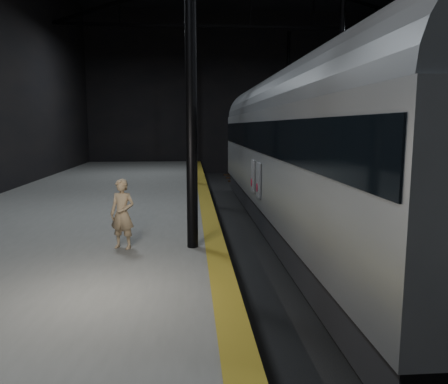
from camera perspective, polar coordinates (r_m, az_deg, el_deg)
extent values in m
plane|color=black|center=(15.20, 10.40, -6.29)|extent=(44.00, 44.00, 0.00)
cube|color=#595956|center=(15.03, -18.49, -4.80)|extent=(9.00, 43.80, 1.00)
cube|color=olive|center=(14.48, -2.03, -2.81)|extent=(0.50, 43.80, 0.01)
cube|color=#3F3328|center=(14.99, 7.74, -5.76)|extent=(0.08, 43.00, 0.14)
cube|color=#3F3328|center=(15.35, 13.03, -5.56)|extent=(0.08, 43.00, 0.14)
cube|color=black|center=(15.18, 10.41, -6.07)|extent=(2.40, 42.00, 0.12)
cylinder|color=black|center=(10.40, -4.41, 20.40)|extent=(0.26, 0.26, 10.00)
cylinder|color=black|center=(22.28, -4.47, 14.07)|extent=(0.26, 0.26, 10.00)
cylinder|color=black|center=(23.56, 14.90, 13.51)|extent=(0.26, 0.26, 10.00)
cylinder|color=black|center=(34.25, -4.49, 12.15)|extent=(0.26, 0.26, 10.00)
cylinder|color=black|center=(35.09, 8.30, 12.00)|extent=(0.26, 0.26, 10.00)
cube|color=black|center=(29.10, 3.45, 20.75)|extent=(23.60, 0.15, 0.18)
cube|color=#A2A3A9|center=(15.67, 9.78, 4.43)|extent=(3.14, 21.68, 3.25)
cube|color=black|center=(15.94, 9.59, -2.89)|extent=(2.87, 21.24, 0.92)
cube|color=black|center=(15.63, 9.85, 7.21)|extent=(3.21, 21.35, 0.98)
cylinder|color=slate|center=(15.64, 9.93, 10.39)|extent=(3.08, 21.46, 3.08)
cube|color=black|center=(9.19, 21.39, -14.69)|extent=(1.95, 2.38, 0.38)
cube|color=black|center=(23.33, 5.07, -0.17)|extent=(1.95, 2.38, 0.38)
cube|color=silver|center=(14.35, 4.56, 1.55)|extent=(0.04, 0.81, 1.14)
cube|color=silver|center=(15.63, 3.81, 2.13)|extent=(0.04, 0.81, 1.14)
cylinder|color=#BC1734|center=(14.57, 4.35, 0.59)|extent=(0.03, 0.28, 0.28)
cylinder|color=#BC1734|center=(15.85, 3.63, 1.24)|extent=(0.03, 0.28, 0.28)
imported|color=tan|center=(10.52, -13.13, -2.81)|extent=(0.70, 0.57, 1.65)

